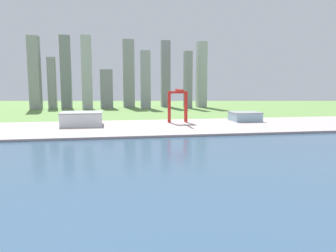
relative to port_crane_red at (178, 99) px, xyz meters
name	(u,v)px	position (x,y,z in m)	size (l,w,h in m)	color
ground_plane	(186,169)	(-40.90, -221.80, -33.17)	(2400.00, 2400.00, 0.00)	#658E47
water_bay	(216,203)	(-40.90, -281.80, -33.09)	(840.00, 360.00, 0.15)	#385675
industrial_pier	(149,127)	(-40.90, -31.80, -31.92)	(840.00, 140.00, 2.50)	#AC9C9A
port_crane_red	(178,99)	(0.00, 0.00, 0.00)	(24.32, 40.21, 43.05)	red
warehouse_main	(82,119)	(-119.73, -8.71, -22.55)	(48.63, 40.33, 16.20)	white
warehouse_annex	(245,116)	(93.08, 2.51, -24.59)	(37.23, 33.60, 12.12)	#99BCD1
distant_skyline	(114,76)	(-76.12, 303.95, 34.16)	(369.76, 73.10, 149.83)	gray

